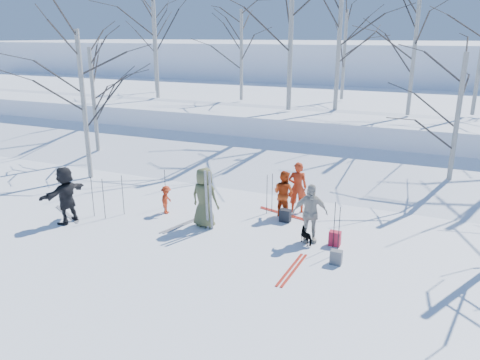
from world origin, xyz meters
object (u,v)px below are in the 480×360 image
at_px(skier_red_north, 297,187).
at_px(backpack_grey, 336,257).
at_px(skier_grey_west, 66,195).
at_px(dog, 307,236).
at_px(backpack_dark, 285,216).
at_px(skier_redor_behind, 284,194).
at_px(skier_red_seated, 166,200).
at_px(skier_olive_center, 204,197).
at_px(skier_cream_east, 310,213).
at_px(backpack_red, 335,238).

height_order(skier_red_north, backpack_grey, skier_red_north).
bearing_deg(backpack_grey, skier_grey_west, -175.80).
distance_m(dog, backpack_dark, 1.71).
xyz_separation_m(skier_grey_west, backpack_dark, (6.25, 2.83, -0.71)).
xyz_separation_m(dog, backpack_dark, (-1.09, 1.32, -0.04)).
relative_size(skier_redor_behind, skier_red_seated, 1.62).
height_order(skier_olive_center, dog, skier_olive_center).
height_order(skier_olive_center, skier_cream_east, skier_olive_center).
height_order(skier_red_north, dog, skier_red_north).
height_order(skier_red_seated, skier_cream_east, skier_cream_east).
relative_size(skier_cream_east, skier_grey_west, 0.94).
relative_size(skier_redor_behind, backpack_red, 3.65).
bearing_deg(backpack_dark, skier_grey_west, -155.61).
xyz_separation_m(skier_red_seated, dog, (4.93, -0.41, -0.23)).
xyz_separation_m(skier_olive_center, skier_red_north, (2.24, 2.32, -0.07)).
bearing_deg(skier_red_north, skier_cream_east, 96.56).
bearing_deg(skier_cream_east, skier_red_north, 90.38).
bearing_deg(skier_redor_behind, backpack_red, 159.88).
bearing_deg(skier_redor_behind, skier_cream_east, 146.61).
xyz_separation_m(skier_red_north, backpack_grey, (2.05, -3.19, -0.67)).
bearing_deg(skier_olive_center, skier_red_north, -128.18).
height_order(skier_red_north, skier_red_seated, skier_red_north).
distance_m(dog, backpack_red, 0.77).
distance_m(skier_red_north, dog, 2.58).
bearing_deg(backpack_grey, skier_olive_center, 168.50).
height_order(skier_olive_center, skier_grey_west, skier_olive_center).
bearing_deg(backpack_red, skier_red_north, 130.26).
xyz_separation_m(backpack_grey, backpack_dark, (-2.13, 2.22, 0.01)).
height_order(skier_olive_center, backpack_grey, skier_olive_center).
xyz_separation_m(skier_red_north, backpack_red, (1.76, -2.08, -0.65)).
xyz_separation_m(skier_olive_center, skier_red_seated, (-1.67, 0.44, -0.46)).
distance_m(skier_redor_behind, skier_cream_east, 2.07).
bearing_deg(skier_red_north, skier_red_seated, 6.44).
height_order(skier_olive_center, skier_red_seated, skier_olive_center).
bearing_deg(backpack_grey, skier_cream_east, 133.94).
bearing_deg(skier_cream_east, backpack_grey, -71.42).
relative_size(skier_red_north, backpack_dark, 4.31).
xyz_separation_m(skier_red_north, skier_grey_west, (-6.33, -3.80, 0.05)).
xyz_separation_m(skier_cream_east, backpack_red, (0.74, 0.03, -0.65)).
bearing_deg(backpack_grey, backpack_red, 104.70).
height_order(skier_redor_behind, skier_cream_east, skier_cream_east).
xyz_separation_m(skier_red_north, backpack_dark, (-0.08, -0.97, -0.66)).
height_order(skier_grey_west, backpack_dark, skier_grey_west).
distance_m(skier_olive_center, skier_red_north, 3.22).
bearing_deg(skier_red_seated, backpack_grey, -113.80).
bearing_deg(skier_cream_east, backpack_red, -22.84).
height_order(skier_red_north, backpack_dark, skier_red_north).
xyz_separation_m(skier_cream_east, backpack_grey, (1.03, -1.07, -0.67)).
height_order(backpack_grey, backpack_dark, backpack_dark).
bearing_deg(skier_red_north, dog, 94.82).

